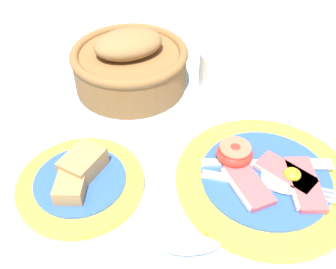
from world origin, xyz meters
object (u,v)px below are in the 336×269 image
(bread_plate, at_px, (80,181))
(sugar_cup, at_px, (225,70))
(breakfast_plate, at_px, (265,178))
(bread_basket, at_px, (130,64))
(teaspoon_near_cup, at_px, (172,248))
(teaspoon_by_saucer, at_px, (89,130))
(teaspoon_stray, at_px, (297,114))

(bread_plate, distance_m, sugar_cup, 0.32)
(breakfast_plate, distance_m, sugar_cup, 0.23)
(bread_plate, xyz_separation_m, bread_basket, (0.07, 0.24, 0.03))
(bread_plate, height_order, teaspoon_near_cup, bread_plate)
(breakfast_plate, bearing_deg, teaspoon_near_cup, -145.69)
(teaspoon_near_cup, bearing_deg, sugar_cup, 68.84)
(sugar_cup, distance_m, teaspoon_by_saucer, 0.26)
(teaspoon_near_cup, bearing_deg, breakfast_plate, 34.40)
(breakfast_plate, distance_m, bread_plate, 0.25)
(breakfast_plate, height_order, bread_plate, bread_plate)
(bread_plate, distance_m, teaspoon_near_cup, 0.16)
(sugar_cup, relative_size, teaspoon_by_saucer, 0.57)
(sugar_cup, height_order, bread_basket, bread_basket)
(bread_plate, relative_size, teaspoon_stray, 0.92)
(breakfast_plate, relative_size, teaspoon_stray, 1.31)
(sugar_cup, bearing_deg, teaspoon_near_cup, -111.25)
(bread_plate, distance_m, teaspoon_by_saucer, 0.11)
(bread_basket, relative_size, teaspoon_by_saucer, 1.26)
(sugar_cup, height_order, teaspoon_stray, sugar_cup)
(bread_basket, distance_m, teaspoon_near_cup, 0.35)
(bread_plate, bearing_deg, teaspoon_stray, 19.29)
(sugar_cup, distance_m, teaspoon_stray, 0.14)
(teaspoon_by_saucer, distance_m, teaspoon_near_cup, 0.25)
(teaspoon_stray, bearing_deg, sugar_cup, -114.55)
(breakfast_plate, xyz_separation_m, bread_plate, (-0.25, 0.02, 0.00))
(sugar_cup, relative_size, bread_basket, 0.45)
(breakfast_plate, height_order, sugar_cup, sugar_cup)
(bread_plate, xyz_separation_m, teaspoon_by_saucer, (0.00, 0.11, -0.01))
(breakfast_plate, relative_size, sugar_cup, 2.70)
(breakfast_plate, relative_size, bread_basket, 1.21)
(teaspoon_near_cup, distance_m, teaspoon_stray, 0.33)
(breakfast_plate, xyz_separation_m, teaspoon_by_saucer, (-0.25, 0.13, -0.01))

